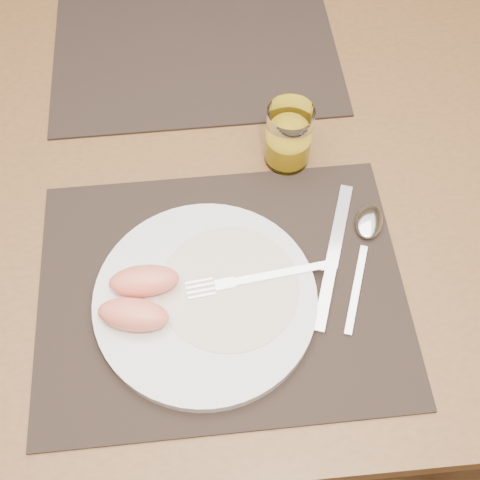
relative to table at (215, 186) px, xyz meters
name	(u,v)px	position (x,y,z in m)	size (l,w,h in m)	color
ground	(225,344)	(0.00, 0.00, -0.67)	(5.00, 5.00, 0.00)	brown
table	(215,186)	(0.00, 0.00, 0.00)	(1.40, 0.90, 0.75)	brown
placemat_near	(222,289)	(0.00, -0.22, 0.09)	(0.45, 0.35, 0.00)	black
placemat_far	(195,46)	(-0.01, 0.22, 0.09)	(0.45, 0.35, 0.00)	black
plate	(205,299)	(-0.03, -0.24, 0.10)	(0.27, 0.27, 0.02)	white
plate_dressing	(229,287)	(0.00, -0.23, 0.10)	(0.17, 0.17, 0.00)	white
fork	(245,280)	(0.02, -0.22, 0.11)	(0.18, 0.04, 0.00)	silver
knife	(331,267)	(0.13, -0.20, 0.09)	(0.09, 0.21, 0.01)	silver
spoon	(367,231)	(0.19, -0.16, 0.09)	(0.09, 0.19, 0.01)	silver
juice_glass	(288,139)	(0.10, -0.02, 0.13)	(0.06, 0.06, 0.09)	white
grapefruit_wedges	(139,297)	(-0.10, -0.24, 0.12)	(0.10, 0.09, 0.03)	#FE8667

